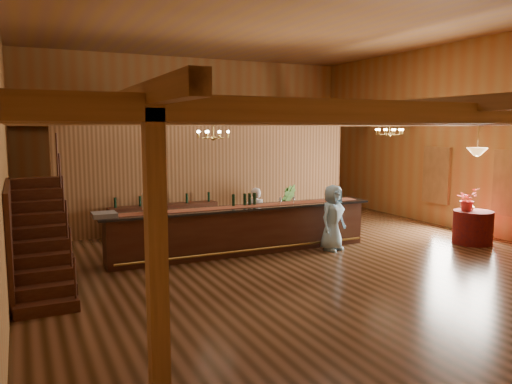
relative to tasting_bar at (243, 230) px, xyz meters
name	(u,v)px	position (x,y,z in m)	size (l,w,h in m)	color
floor	(283,251)	(0.95, -0.31, -0.57)	(14.00, 14.00, 0.00)	brown
ceiling	(285,19)	(0.95, -0.31, 4.93)	(14.00, 14.00, 0.00)	brown
wall_back	(192,135)	(0.95, 6.69, 2.18)	(12.00, 0.10, 5.50)	#A1753C
wall_left	(2,142)	(-5.05, -0.31, 2.18)	(0.10, 14.00, 5.50)	#A1753C
wall_right	(466,137)	(6.95, -0.31, 2.18)	(0.10, 14.00, 5.50)	#A1753C
beam_grid	(274,118)	(0.95, 0.20, 2.67)	(11.90, 13.90, 0.39)	#A17041
support_posts	(294,189)	(0.95, -0.81, 1.03)	(9.20, 10.20, 3.20)	#A17041
partition_wall	(213,177)	(0.45, 3.19, 0.98)	(9.00, 0.18, 3.10)	#8C5F38
window_right_front	(511,184)	(6.90, -1.91, 0.98)	(0.12, 1.05, 1.75)	white
window_right_back	(437,175)	(6.90, 0.69, 0.98)	(0.12, 1.05, 1.75)	white
staircase	(41,238)	(-4.50, -1.05, 0.43)	(1.00, 2.80, 2.00)	#402415
backroom_boxes	(198,201)	(0.66, 5.19, -0.04)	(4.10, 0.60, 1.10)	#402415
tasting_bar	(243,230)	(0.00, 0.00, 0.00)	(6.77, 0.96, 1.14)	#402415
beverage_dispenser	(148,200)	(-2.25, 0.08, 0.84)	(0.26, 0.26, 0.60)	silver
glass_rack_tray	(104,215)	(-3.21, -0.01, 0.60)	(0.50, 0.50, 0.10)	gray
raffle_drum	(331,194)	(2.48, -0.08, 0.73)	(0.34, 0.24, 0.30)	brown
bar_bottle_0	(233,200)	(-0.18, 0.13, 0.70)	(0.07, 0.07, 0.30)	black
bar_bottle_1	(245,200)	(0.12, 0.13, 0.70)	(0.07, 0.07, 0.30)	black
bar_bottle_2	(250,199)	(0.25, 0.13, 0.70)	(0.07, 0.07, 0.30)	black
bar_bottle_3	(255,199)	(0.38, 0.13, 0.70)	(0.07, 0.07, 0.30)	black
backbar_shelf	(164,220)	(-1.16, 2.83, -0.14)	(3.07, 0.48, 0.86)	#402415
round_table	(473,227)	(5.83, -1.69, -0.14)	(1.00, 1.00, 0.86)	#6C0F06
chandelier_left	(213,134)	(-0.55, 0.46, 2.28)	(0.80, 0.80, 0.50)	#AE8F42
chandelier_right	(389,131)	(5.28, 1.04, 2.33)	(0.80, 0.80, 0.46)	#AE8F42
pendant_lamp	(477,152)	(5.83, -1.69, 1.83)	(0.52, 0.52, 0.90)	#AE8F42
bartender	(255,216)	(0.68, 0.70, 0.17)	(0.54, 0.36, 1.48)	white
staff_second	(151,216)	(-1.99, 0.87, 0.33)	(0.88, 0.69, 1.81)	black
guest	(333,218)	(2.12, -0.70, 0.24)	(0.79, 0.52, 1.62)	#92C8E6
floor_plant	(284,206)	(2.34, 2.16, 0.10)	(0.74, 0.60, 1.34)	#396627
table_flowers	(467,199)	(5.70, -1.57, 0.59)	(0.54, 0.47, 0.60)	red
table_vase	(470,204)	(5.83, -1.57, 0.45)	(0.16, 0.16, 0.31)	#AE8F42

